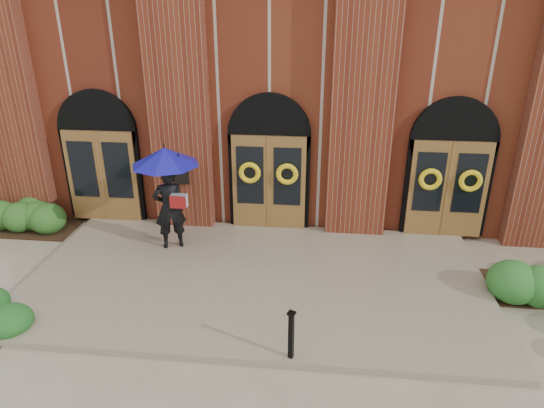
# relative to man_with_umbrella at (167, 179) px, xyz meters

# --- Properties ---
(ground) EXTENTS (90.00, 90.00, 0.00)m
(ground) POSITION_rel_man_with_umbrella_xyz_m (2.24, -1.35, -1.92)
(ground) COLOR gray
(ground) RESTS_ON ground
(landing) EXTENTS (10.00, 5.30, 0.15)m
(landing) POSITION_rel_man_with_umbrella_xyz_m (2.24, -1.20, -1.84)
(landing) COLOR gray
(landing) RESTS_ON ground
(church_building) EXTENTS (16.20, 12.53, 7.00)m
(church_building) POSITION_rel_man_with_umbrella_xyz_m (2.24, 7.44, 1.58)
(church_building) COLOR maroon
(church_building) RESTS_ON ground
(man_with_umbrella) EXTENTS (2.07, 2.07, 2.53)m
(man_with_umbrella) POSITION_rel_man_with_umbrella_xyz_m (0.00, 0.00, 0.00)
(man_with_umbrella) COLOR black
(man_with_umbrella) RESTS_ON landing
(metal_post) EXTENTS (0.16, 0.16, 0.92)m
(metal_post) POSITION_rel_man_with_umbrella_xyz_m (3.19, -3.70, -1.28)
(metal_post) COLOR black
(metal_post) RESTS_ON landing
(hedge_wall_left) EXTENTS (2.94, 1.18, 0.76)m
(hedge_wall_left) POSITION_rel_man_with_umbrella_xyz_m (-4.64, 0.85, -1.54)
(hedge_wall_left) COLOR #27541C
(hedge_wall_left) RESTS_ON ground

